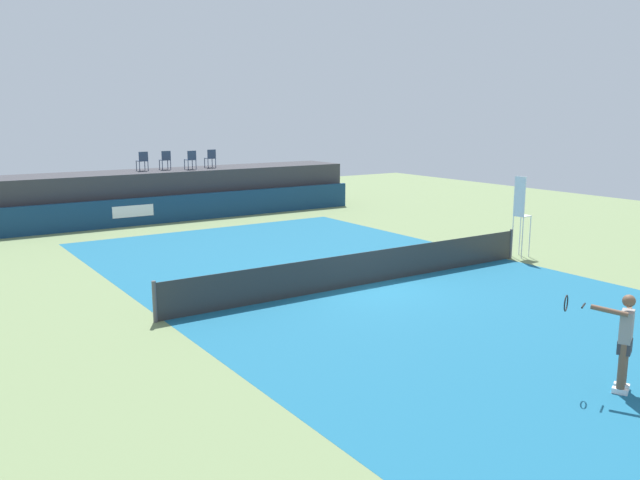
{
  "coord_description": "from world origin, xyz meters",
  "views": [
    {
      "loc": [
        -11.13,
        -14.38,
        4.84
      ],
      "look_at": [
        -0.21,
        2.0,
        1.0
      ],
      "focal_mm": 36.64,
      "sensor_mm": 36.0,
      "label": 1
    }
  ],
  "objects_px": {
    "spectator_chair_far_left": "(143,160)",
    "spectator_chair_left": "(165,159)",
    "spectator_chair_center": "(191,159)",
    "umpire_chair": "(521,211)",
    "net_post_near": "(155,302)",
    "spectator_chair_right": "(211,158)",
    "net_post_far": "(511,244)",
    "tennis_player": "(623,339)"
  },
  "relations": [
    {
      "from": "umpire_chair",
      "to": "tennis_player",
      "type": "height_order",
      "value": "umpire_chair"
    },
    {
      "from": "spectator_chair_center",
      "to": "tennis_player",
      "type": "bearing_deg",
      "value": -94.31
    },
    {
      "from": "spectator_chair_far_left",
      "to": "spectator_chair_left",
      "type": "bearing_deg",
      "value": 0.81
    },
    {
      "from": "spectator_chair_right",
      "to": "net_post_far",
      "type": "height_order",
      "value": "spectator_chair_right"
    },
    {
      "from": "spectator_chair_center",
      "to": "net_post_far",
      "type": "bearing_deg",
      "value": -70.92
    },
    {
      "from": "spectator_chair_left",
      "to": "spectator_chair_center",
      "type": "bearing_deg",
      "value": -25.07
    },
    {
      "from": "spectator_chair_far_left",
      "to": "spectator_chair_right",
      "type": "distance_m",
      "value": 3.38
    },
    {
      "from": "spectator_chair_left",
      "to": "net_post_far",
      "type": "bearing_deg",
      "value": -68.0
    },
    {
      "from": "spectator_chair_left",
      "to": "net_post_far",
      "type": "xyz_separation_m",
      "value": [
        6.24,
        -15.44,
        -2.19
      ]
    },
    {
      "from": "spectator_chair_right",
      "to": "umpire_chair",
      "type": "relative_size",
      "value": 0.32
    },
    {
      "from": "spectator_chair_left",
      "to": "tennis_player",
      "type": "distance_m",
      "value": 23.83
    },
    {
      "from": "spectator_chair_left",
      "to": "umpire_chair",
      "type": "distance_m",
      "value": 16.85
    },
    {
      "from": "tennis_player",
      "to": "net_post_far",
      "type": "bearing_deg",
      "value": 50.2
    },
    {
      "from": "spectator_chair_far_left",
      "to": "spectator_chair_left",
      "type": "relative_size",
      "value": 1.0
    },
    {
      "from": "spectator_chair_center",
      "to": "net_post_near",
      "type": "relative_size",
      "value": 0.89
    },
    {
      "from": "umpire_chair",
      "to": "net_post_near",
      "type": "xyz_separation_m",
      "value": [
        -12.8,
        0.0,
        -1.09
      ]
    },
    {
      "from": "spectator_chair_far_left",
      "to": "net_post_far",
      "type": "distance_m",
      "value": 17.23
    },
    {
      "from": "spectator_chair_center",
      "to": "tennis_player",
      "type": "relative_size",
      "value": 0.5
    },
    {
      "from": "spectator_chair_far_left",
      "to": "spectator_chair_left",
      "type": "distance_m",
      "value": 1.11
    },
    {
      "from": "umpire_chair",
      "to": "net_post_near",
      "type": "distance_m",
      "value": 12.85
    },
    {
      "from": "spectator_chair_far_left",
      "to": "spectator_chair_center",
      "type": "xyz_separation_m",
      "value": [
        2.18,
        -0.48,
        0.0
      ]
    },
    {
      "from": "net_post_near",
      "to": "net_post_far",
      "type": "height_order",
      "value": "same"
    },
    {
      "from": "net_post_near",
      "to": "spectator_chair_far_left",
      "type": "bearing_deg",
      "value": 71.86
    },
    {
      "from": "spectator_chair_far_left",
      "to": "net_post_far",
      "type": "xyz_separation_m",
      "value": [
        7.34,
        -15.43,
        -2.19
      ]
    },
    {
      "from": "spectator_chair_left",
      "to": "net_post_far",
      "type": "height_order",
      "value": "spectator_chair_left"
    },
    {
      "from": "net_post_near",
      "to": "tennis_player",
      "type": "height_order",
      "value": "tennis_player"
    },
    {
      "from": "net_post_near",
      "to": "tennis_player",
      "type": "relative_size",
      "value": 0.56
    },
    {
      "from": "net_post_near",
      "to": "spectator_chair_right",
      "type": "bearing_deg",
      "value": 61.21
    },
    {
      "from": "spectator_chair_far_left",
      "to": "spectator_chair_center",
      "type": "distance_m",
      "value": 2.23
    },
    {
      "from": "net_post_far",
      "to": "umpire_chair",
      "type": "bearing_deg",
      "value": -0.67
    },
    {
      "from": "spectator_chair_far_left",
      "to": "net_post_far",
      "type": "relative_size",
      "value": 0.89
    },
    {
      "from": "spectator_chair_center",
      "to": "umpire_chair",
      "type": "xyz_separation_m",
      "value": [
        5.57,
        -14.95,
        -1.11
      ]
    },
    {
      "from": "umpire_chair",
      "to": "net_post_far",
      "type": "height_order",
      "value": "umpire_chair"
    },
    {
      "from": "spectator_chair_far_left",
      "to": "spectator_chair_left",
      "type": "height_order",
      "value": "same"
    },
    {
      "from": "spectator_chair_left",
      "to": "net_post_near",
      "type": "relative_size",
      "value": 0.89
    },
    {
      "from": "spectator_chair_left",
      "to": "net_post_far",
      "type": "relative_size",
      "value": 0.89
    },
    {
      "from": "spectator_chair_left",
      "to": "spectator_chair_center",
      "type": "distance_m",
      "value": 1.18
    },
    {
      "from": "umpire_chair",
      "to": "spectator_chair_right",
      "type": "bearing_deg",
      "value": 105.87
    },
    {
      "from": "spectator_chair_right",
      "to": "net_post_near",
      "type": "xyz_separation_m",
      "value": [
        -8.43,
        -15.35,
        -2.19
      ]
    },
    {
      "from": "spectator_chair_far_left",
      "to": "spectator_chair_center",
      "type": "bearing_deg",
      "value": -12.55
    },
    {
      "from": "umpire_chair",
      "to": "tennis_player",
      "type": "distance_m",
      "value": 11.09
    },
    {
      "from": "spectator_chair_center",
      "to": "spectator_chair_right",
      "type": "bearing_deg",
      "value": 18.61
    }
  ]
}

